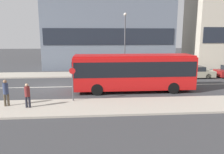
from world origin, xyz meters
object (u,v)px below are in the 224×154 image
Objects in this scene: parked_car_0 at (193,72)px; pedestrian_near_stop at (6,91)px; city_bus at (133,70)px; street_lamp at (125,38)px; pedestrian_down_pavement at (27,94)px; bus_stop_sign at (73,81)px.

pedestrian_near_stop reaches higher than parked_car_0.
street_lamp is at bearing 82.62° from city_bus.
pedestrian_down_pavement is 3.15m from bus_stop_sign.
street_lamp is (5.16, 10.29, 2.92)m from bus_stop_sign.
parked_car_0 is 2.59× the size of pedestrian_near_stop.
street_lamp is (0.25, 7.39, 2.68)m from city_bus.
city_bus is at bearing 30.54° from bus_stop_sign.
pedestrian_down_pavement is 14.48m from street_lamp.
bus_stop_sign reaches higher than pedestrian_down_pavement.
pedestrian_down_pavement is at bearing -155.49° from bus_stop_sign.
street_lamp reaches higher than pedestrian_down_pavement.
parked_car_0 is 1.88× the size of bus_stop_sign.
street_lamp reaches higher than pedestrian_near_stop.
bus_stop_sign is 0.34× the size of street_lamp.
parked_car_0 is 8.74m from street_lamp.
city_bus reaches higher than parked_car_0.
bus_stop_sign is at bearing -153.32° from pedestrian_down_pavement.
city_bus is at bearing -91.94° from street_lamp.
bus_stop_sign is at bearing -146.88° from parked_car_0.
city_bus reaches higher than bus_stop_sign.
street_lamp is at bearing 63.35° from bus_stop_sign.
street_lamp is at bearing 165.36° from parked_car_0.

